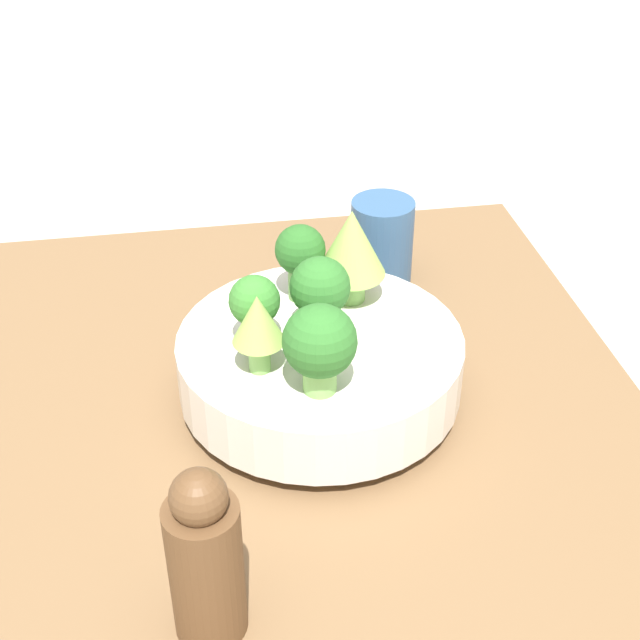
% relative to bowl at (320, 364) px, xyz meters
% --- Properties ---
extents(ground_plane, '(6.00, 6.00, 0.00)m').
position_rel_bowl_xyz_m(ground_plane, '(-0.04, 0.03, -0.07)').
color(ground_plane, '#ADA89E').
extents(table, '(0.81, 0.69, 0.03)m').
position_rel_bowl_xyz_m(table, '(-0.04, 0.03, -0.06)').
color(table, brown).
rests_on(table, ground_plane).
extents(bowl, '(0.27, 0.27, 0.07)m').
position_rel_bowl_xyz_m(bowl, '(0.00, 0.00, 0.00)').
color(bowl, silver).
rests_on(bowl, table).
extents(broccoli_floret_back, '(0.05, 0.05, 0.07)m').
position_rel_bowl_xyz_m(broccoli_floret_back, '(-0.00, 0.06, 0.08)').
color(broccoli_floret_back, '#609347').
rests_on(broccoli_floret_back, bowl).
extents(romanesco_piece_near, '(0.07, 0.07, 0.10)m').
position_rel_bowl_xyz_m(romanesco_piece_near, '(0.06, -0.04, 0.09)').
color(romanesco_piece_near, '#7AB256').
rests_on(romanesco_piece_near, bowl).
extents(broccoli_floret_center, '(0.05, 0.05, 0.08)m').
position_rel_bowl_xyz_m(broccoli_floret_center, '(-0.00, 0.00, 0.08)').
color(broccoli_floret_center, '#6BA34C').
rests_on(broccoli_floret_center, bowl).
extents(romanesco_piece_far, '(0.05, 0.05, 0.08)m').
position_rel_bowl_xyz_m(romanesco_piece_far, '(-0.04, 0.06, 0.08)').
color(romanesco_piece_far, '#7AB256').
rests_on(romanesco_piece_far, bowl).
extents(broccoli_floret_right, '(0.05, 0.05, 0.08)m').
position_rel_bowl_xyz_m(broccoli_floret_right, '(0.07, 0.01, 0.08)').
color(broccoli_floret_right, '#609347').
rests_on(broccoli_floret_right, bowl).
extents(broccoli_floret_left, '(0.06, 0.06, 0.08)m').
position_rel_bowl_xyz_m(broccoli_floret_left, '(-0.07, 0.01, 0.08)').
color(broccoli_floret_left, '#7AB256').
rests_on(broccoli_floret_left, bowl).
extents(cup, '(0.07, 0.07, 0.10)m').
position_rel_bowl_xyz_m(cup, '(0.21, -0.11, 0.01)').
color(cup, '#33567F').
rests_on(cup, table).
extents(pepper_mill, '(0.05, 0.05, 0.15)m').
position_rel_bowl_xyz_m(pepper_mill, '(-0.24, 0.12, 0.03)').
color(pepper_mill, brown).
rests_on(pepper_mill, table).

